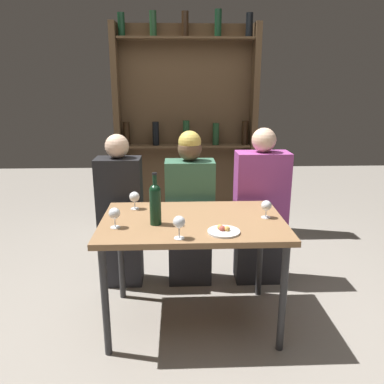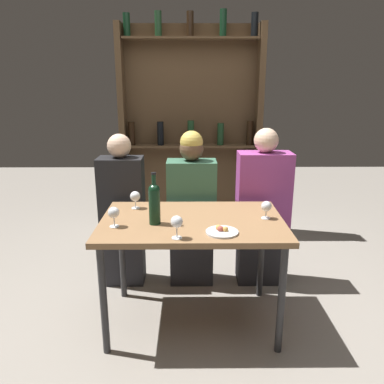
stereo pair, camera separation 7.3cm
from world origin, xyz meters
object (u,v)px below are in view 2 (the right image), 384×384
object	(u,v)px
seated_person_right	(262,213)
seated_person_center	(192,213)
wine_glass_2	(177,222)
wine_glass_3	(266,207)
wine_glass_1	(135,197)
wine_glass_0	(114,213)
food_plate_0	(222,231)
seated_person_left	(123,215)
wine_bottle	(154,202)

from	to	relation	value
seated_person_right	seated_person_center	bearing A→B (deg)	180.00
wine_glass_2	wine_glass_3	world-z (taller)	wine_glass_2
wine_glass_1	wine_glass_2	xyz separation A→B (m)	(0.30, -0.53, 0.01)
seated_person_center	wine_glass_0	bearing A→B (deg)	-124.85
food_plate_0	seated_person_center	xyz separation A→B (m)	(-0.17, 0.78, -0.16)
wine_glass_1	food_plate_0	bearing A→B (deg)	-38.76
wine_glass_2	food_plate_0	world-z (taller)	wine_glass_2
wine_glass_2	seated_person_left	world-z (taller)	seated_person_left
seated_person_center	seated_person_right	distance (m)	0.56
wine_glass_0	wine_glass_3	world-z (taller)	wine_glass_0
wine_bottle	seated_person_right	distance (m)	1.06
wine_glass_2	wine_glass_1	bearing A→B (deg)	119.82
wine_glass_0	wine_glass_2	bearing A→B (deg)	-25.16
wine_glass_2	seated_person_right	bearing A→B (deg)	52.90
wine_glass_2	wine_glass_3	bearing A→B (deg)	29.55
seated_person_center	wine_glass_1	bearing A→B (deg)	-139.96
wine_glass_0	seated_person_right	distance (m)	1.26
food_plate_0	seated_person_center	size ratio (longest dim) A/B	0.15
wine_glass_2	seated_person_right	size ratio (longest dim) A/B	0.11
wine_glass_1	wine_glass_2	bearing A→B (deg)	-60.18
wine_glass_3	seated_person_right	xyz separation A→B (m)	(0.09, 0.54, -0.23)
wine_bottle	wine_glass_1	bearing A→B (deg)	118.15
wine_glass_1	wine_glass_3	bearing A→B (deg)	-13.70
wine_glass_2	wine_glass_3	xyz separation A→B (m)	(0.56, 0.32, -0.02)
wine_glass_2	seated_person_center	size ratio (longest dim) A/B	0.11
wine_glass_0	seated_person_left	xyz separation A→B (m)	(-0.07, 0.68, -0.25)
wine_glass_3	food_plate_0	xyz separation A→B (m)	(-0.30, -0.24, -0.07)
food_plate_0	seated_person_right	xyz separation A→B (m)	(0.39, 0.78, -0.16)
wine_glass_1	wine_glass_3	world-z (taller)	wine_glass_1
wine_glass_1	seated_person_center	world-z (taller)	seated_person_center
wine_glass_0	food_plate_0	size ratio (longest dim) A/B	0.66
wine_glass_0	wine_glass_2	xyz separation A→B (m)	(0.38, -0.18, 0.01)
seated_person_right	wine_glass_2	bearing A→B (deg)	-127.10
wine_glass_0	food_plate_0	xyz separation A→B (m)	(0.64, -0.10, -0.08)
seated_person_left	seated_person_center	distance (m)	0.55
wine_bottle	wine_glass_1	size ratio (longest dim) A/B	2.64
wine_glass_1	seated_person_right	distance (m)	1.04
wine_glass_0	seated_person_center	bearing A→B (deg)	55.15
wine_glass_1	wine_glass_3	distance (m)	0.89
wine_bottle	seated_person_left	distance (m)	0.77
wine_glass_3	seated_person_left	world-z (taller)	seated_person_left
food_plate_0	seated_person_left	world-z (taller)	seated_person_left
wine_glass_3	seated_person_right	distance (m)	0.59
wine_glass_3	wine_glass_0	bearing A→B (deg)	-171.69
wine_glass_0	wine_glass_3	size ratio (longest dim) A/B	1.08
wine_bottle	seated_person_left	world-z (taller)	seated_person_left
wine_glass_1	seated_person_left	distance (m)	0.44
wine_glass_0	wine_glass_2	size ratio (longest dim) A/B	0.94
wine_glass_3	seated_person_center	xyz separation A→B (m)	(-0.47, 0.54, -0.23)
wine_glass_3	wine_glass_2	bearing A→B (deg)	-150.45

